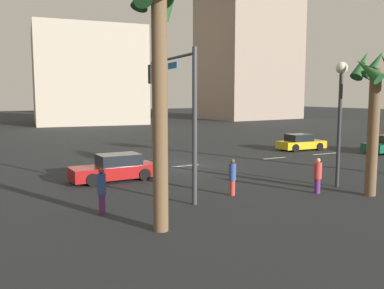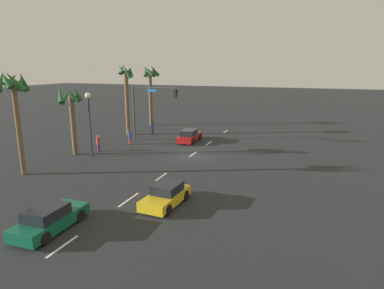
% 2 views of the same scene
% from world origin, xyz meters
% --- Properties ---
extents(ground_plane, '(220.00, 220.00, 0.00)m').
position_xyz_m(ground_plane, '(0.00, 0.00, 0.00)').
color(ground_plane, '#232628').
extents(lane_stripe_0, '(2.14, 0.14, 0.01)m').
position_xyz_m(lane_stripe_0, '(-18.00, 0.00, 0.01)').
color(lane_stripe_0, silver).
rests_on(lane_stripe_0, ground_plane).
extents(lane_stripe_1, '(2.45, 0.14, 0.01)m').
position_xyz_m(lane_stripe_1, '(-11.92, 0.00, 0.01)').
color(lane_stripe_1, silver).
rests_on(lane_stripe_1, ground_plane).
extents(lane_stripe_2, '(2.00, 0.14, 0.01)m').
position_xyz_m(lane_stripe_2, '(-7.01, 0.00, 0.01)').
color(lane_stripe_2, silver).
rests_on(lane_stripe_2, ground_plane).
extents(lane_stripe_3, '(1.92, 0.14, 0.01)m').
position_xyz_m(lane_stripe_3, '(0.14, 0.00, 0.01)').
color(lane_stripe_3, silver).
rests_on(lane_stripe_3, ground_plane).
extents(lane_stripe_4, '(2.12, 0.14, 0.01)m').
position_xyz_m(lane_stripe_4, '(5.26, 0.00, 0.01)').
color(lane_stripe_4, silver).
rests_on(lane_stripe_4, ground_plane).
extents(car_1, '(4.01, 2.01, 1.32)m').
position_xyz_m(car_1, '(-11.74, -2.59, 0.61)').
color(car_1, gold).
rests_on(car_1, ground_plane).
extents(car_2, '(4.57, 1.96, 1.39)m').
position_xyz_m(car_2, '(5.45, 2.38, 0.64)').
color(car_2, maroon).
rests_on(car_2, ground_plane).
extents(traffic_signal, '(0.59, 5.74, 6.37)m').
position_xyz_m(traffic_signal, '(3.88, 6.75, 4.36)').
color(traffic_signal, '#38383D').
rests_on(traffic_signal, ground_plane).
extents(streetlamp, '(0.56, 0.56, 6.06)m').
position_xyz_m(streetlamp, '(-3.79, 8.89, 4.25)').
color(streetlamp, '#2D2D33').
rests_on(streetlamp, ground_plane).
extents(pedestrian_0, '(0.43, 0.43, 1.77)m').
position_xyz_m(pedestrian_0, '(7.74, 8.24, 0.94)').
color(pedestrian_0, '#59266B').
rests_on(pedestrian_0, ground_plane).
extents(pedestrian_1, '(0.49, 0.49, 1.64)m').
position_xyz_m(pedestrian_1, '(-1.93, 9.47, 0.86)').
color(pedestrian_1, '#59266B').
rests_on(pedestrian_1, ground_plane).
extents(pedestrian_2, '(0.35, 0.35, 1.67)m').
position_xyz_m(pedestrian_2, '(1.76, 8.03, 0.88)').
color(pedestrian_2, '#BF3833').
rests_on(pedestrian_2, ground_plane).
extents(palm_tree_0, '(2.49, 2.47, 6.81)m').
position_xyz_m(palm_tree_0, '(-3.81, 10.94, 4.67)').
color(palm_tree_0, brown).
rests_on(palm_tree_0, ground_plane).
extents(palm_tree_2, '(2.25, 2.27, 8.76)m').
position_xyz_m(palm_tree_2, '(6.47, 11.02, 5.98)').
color(palm_tree_2, brown).
rests_on(palm_tree_2, ground_plane).
extents(building_0, '(18.20, 18.97, 15.15)m').
position_xyz_m(building_0, '(-4.45, -45.91, 7.57)').
color(building_0, '#B2A38E').
rests_on(building_0, ground_plane).
extents(building_1, '(18.62, 14.75, 27.45)m').
position_xyz_m(building_1, '(-35.53, -44.22, 13.73)').
color(building_1, gray).
rests_on(building_1, ground_plane).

